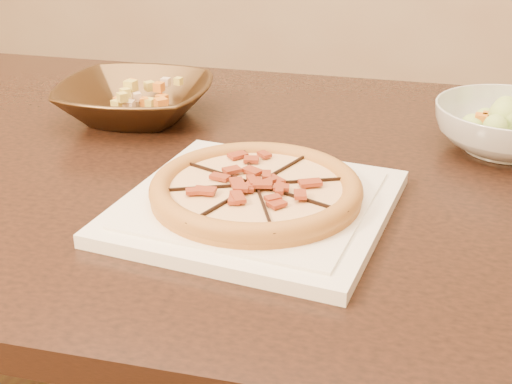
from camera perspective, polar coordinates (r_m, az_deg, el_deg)
dining_table at (r=1.13m, az=-2.35°, el=-1.63°), size 1.59×1.09×0.75m
plate at (r=0.93m, az=-0.00°, el=-1.09°), size 0.35×0.35×0.02m
pizza at (r=0.92m, az=-0.00°, el=0.22°), size 0.28×0.28×0.03m
bronze_bowl at (r=1.28m, az=-9.62°, el=7.23°), size 0.30×0.30×0.06m
mixed_dish at (r=1.27m, az=-9.84°, el=9.24°), size 0.11×0.12×0.03m
salad_bowl at (r=1.19m, az=19.54°, el=4.86°), size 0.30×0.30×0.07m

